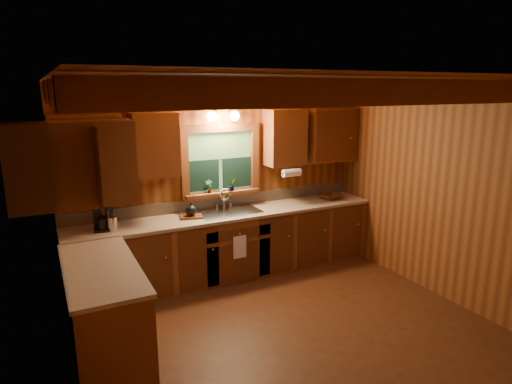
{
  "coord_description": "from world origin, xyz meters",
  "views": [
    {
      "loc": [
        -2.2,
        -3.57,
        2.52
      ],
      "look_at": [
        0.0,
        0.8,
        1.35
      ],
      "focal_mm": 30.66,
      "sensor_mm": 36.0,
      "label": 1
    }
  ],
  "objects_px": {
    "sink": "(229,215)",
    "coffee_maker": "(101,218)",
    "cutting_board": "(191,217)",
    "wicker_basket": "(330,196)"
  },
  "relations": [
    {
      "from": "sink",
      "to": "wicker_basket",
      "type": "distance_m",
      "value": 1.64
    },
    {
      "from": "sink",
      "to": "cutting_board",
      "type": "distance_m",
      "value": 0.53
    },
    {
      "from": "sink",
      "to": "cutting_board",
      "type": "relative_size",
      "value": 2.92
    },
    {
      "from": "sink",
      "to": "coffee_maker",
      "type": "relative_size",
      "value": 2.84
    },
    {
      "from": "cutting_board",
      "to": "wicker_basket",
      "type": "xyz_separation_m",
      "value": [
        2.17,
        -0.01,
        0.03
      ]
    },
    {
      "from": "coffee_maker",
      "to": "wicker_basket",
      "type": "relative_size",
      "value": 0.85
    },
    {
      "from": "sink",
      "to": "wicker_basket",
      "type": "xyz_separation_m",
      "value": [
        1.64,
        -0.02,
        0.09
      ]
    },
    {
      "from": "wicker_basket",
      "to": "coffee_maker",
      "type": "bearing_deg",
      "value": 179.77
    },
    {
      "from": "cutting_board",
      "to": "coffee_maker",
      "type": "bearing_deg",
      "value": -166.87
    },
    {
      "from": "sink",
      "to": "cutting_board",
      "type": "bearing_deg",
      "value": -179.09
    }
  ]
}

